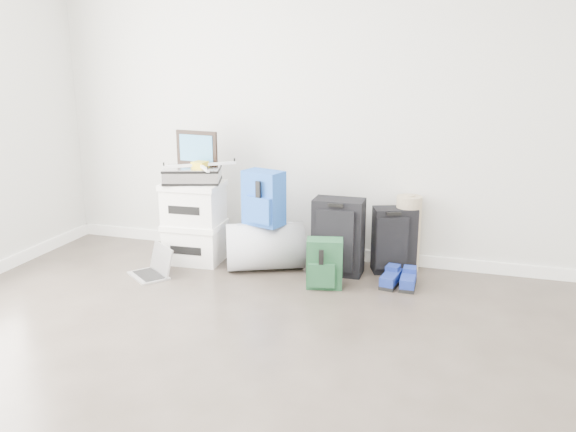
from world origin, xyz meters
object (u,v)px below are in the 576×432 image
(briefcase, at_px, (192,175))
(large_suitcase, at_px, (338,237))
(laptop, at_px, (154,269))
(duffel_bag, at_px, (265,246))
(boxes_stack, at_px, (194,222))
(carry_on, at_px, (394,240))

(briefcase, relative_size, large_suitcase, 0.73)
(large_suitcase, distance_m, laptop, 1.49)
(large_suitcase, xyz_separation_m, laptop, (-1.39, -0.49, -0.25))
(duffel_bag, distance_m, laptop, 0.91)
(briefcase, bearing_deg, laptop, -129.03)
(boxes_stack, bearing_deg, laptop, -113.99)
(large_suitcase, bearing_deg, duffel_bag, -173.71)
(laptop, bearing_deg, boxes_stack, 106.94)
(briefcase, distance_m, large_suitcase, 1.30)
(carry_on, bearing_deg, briefcase, 167.99)
(briefcase, xyz_separation_m, large_suitcase, (1.22, 0.06, -0.44))
(briefcase, bearing_deg, carry_on, -9.88)
(carry_on, height_order, laptop, carry_on)
(large_suitcase, relative_size, carry_on, 1.16)
(duffel_bag, bearing_deg, laptop, -176.89)
(large_suitcase, distance_m, carry_on, 0.46)
(laptop, bearing_deg, duffel_bag, 65.53)
(large_suitcase, bearing_deg, briefcase, -177.73)
(boxes_stack, xyz_separation_m, briefcase, (0.00, 0.00, 0.40))
(large_suitcase, bearing_deg, boxes_stack, -177.73)
(carry_on, distance_m, laptop, 1.94)
(boxes_stack, bearing_deg, briefcase, 0.00)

